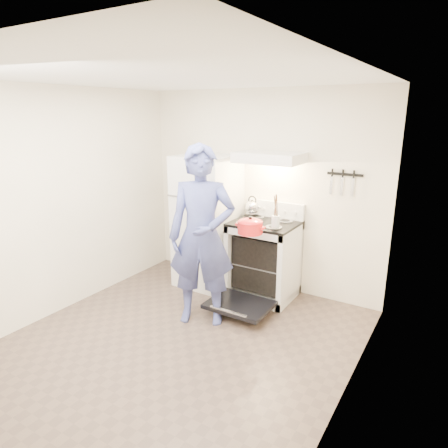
{
  "coord_description": "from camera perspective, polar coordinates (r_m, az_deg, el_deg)",
  "views": [
    {
      "loc": [
        2.22,
        -2.69,
        2.22
      ],
      "look_at": [
        -0.05,
        1.0,
        1.0
      ],
      "focal_mm": 32.0,
      "sensor_mm": 36.0,
      "label": 1
    }
  ],
  "objects": [
    {
      "name": "range_hood",
      "position": [
        4.71,
        6.51,
        9.42
      ],
      "size": [
        0.76,
        0.5,
        0.12
      ],
      "primitive_type": "cube",
      "color": "silver",
      "rests_on": "back_wall"
    },
    {
      "name": "refrigerator",
      "position": [
        5.18,
        -2.38,
        0.39
      ],
      "size": [
        0.7,
        0.7,
        1.7
      ],
      "primitive_type": "cube",
      "color": "silver",
      "rests_on": "floor"
    },
    {
      "name": "pizza_stone",
      "position": [
        4.99,
        6.26,
        -5.08
      ],
      "size": [
        0.34,
        0.34,
        0.02
      ],
      "primitive_type": "cylinder",
      "color": "#876A4B",
      "rests_on": "oven_rack"
    },
    {
      "name": "utensil_jar",
      "position": [
        4.47,
        7.37,
        0.35
      ],
      "size": [
        0.09,
        0.09,
        0.13
      ],
      "primitive_type": "cylinder",
      "rotation": [
        0.0,
        0.0,
        -0.06
      ],
      "color": "silver",
      "rests_on": "cooktop"
    },
    {
      "name": "knife_strip",
      "position": [
        4.67,
        16.9,
        6.81
      ],
      "size": [
        0.4,
        0.02,
        0.03
      ],
      "primitive_type": "cube",
      "color": "black",
      "rests_on": "back_wall"
    },
    {
      "name": "floor",
      "position": [
        4.13,
        -7.0,
        -16.89
      ],
      "size": [
        3.6,
        3.6,
        0.0
      ],
      "primitive_type": "plane",
      "color": "brown",
      "rests_on": "ground"
    },
    {
      "name": "dutch_oven",
      "position": [
        4.28,
        3.75,
        -0.53
      ],
      "size": [
        0.34,
        0.27,
        0.22
      ],
      "primitive_type": null,
      "color": "red",
      "rests_on": "person"
    },
    {
      "name": "tea_kettle",
      "position": [
        5.04,
        4.05,
        2.59
      ],
      "size": [
        0.21,
        0.17,
        0.25
      ],
      "primitive_type": null,
      "color": "silver",
      "rests_on": "cooktop"
    },
    {
      "name": "person",
      "position": [
        4.18,
        -3.19,
        -1.8
      ],
      "size": [
        0.83,
        0.72,
        1.92
      ],
      "primitive_type": "imported",
      "rotation": [
        0.0,
        0.0,
        0.44
      ],
      "color": "navy",
      "rests_on": "floor"
    },
    {
      "name": "stove_body",
      "position": [
        4.94,
        5.69,
        -5.23
      ],
      "size": [
        0.76,
        0.65,
        0.92
      ],
      "primitive_type": "cube",
      "color": "silver",
      "rests_on": "floor"
    },
    {
      "name": "oven_door",
      "position": [
        4.59,
        2.23,
        -11.43
      ],
      "size": [
        0.7,
        0.54,
        0.04
      ],
      "primitive_type": "cube",
      "color": "black",
      "rests_on": "floor"
    },
    {
      "name": "backsplash",
      "position": [
        5.01,
        7.31,
        2.1
      ],
      "size": [
        0.76,
        0.07,
        0.2
      ],
      "primitive_type": "cube",
      "color": "silver",
      "rests_on": "cooktop"
    },
    {
      "name": "oven_rack",
      "position": [
        4.95,
        5.68,
        -5.44
      ],
      "size": [
        0.6,
        0.52,
        0.01
      ],
      "primitive_type": "cube",
      "color": "gray",
      "rests_on": "stove_body"
    },
    {
      "name": "cooktop",
      "position": [
        4.79,
        5.84,
        0.09
      ],
      "size": [
        0.76,
        0.65,
        0.03
      ],
      "primitive_type": "cube",
      "color": "black",
      "rests_on": "stove_body"
    },
    {
      "name": "back_wall",
      "position": [
        5.1,
        5.22,
        4.71
      ],
      "size": [
        3.2,
        0.02,
        2.5
      ],
      "primitive_type": "cube",
      "color": "#F1E6C9",
      "rests_on": "ground"
    }
  ]
}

